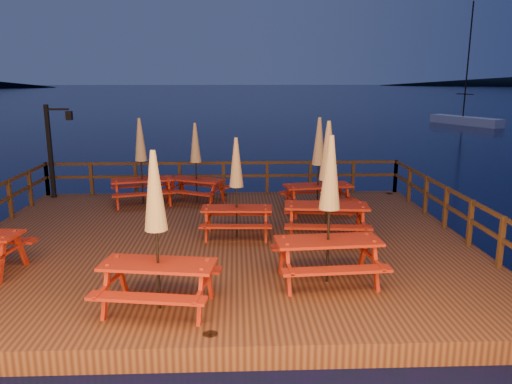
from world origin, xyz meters
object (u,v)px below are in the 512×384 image
sailboat (465,121)px  picnic_table_1 (236,186)px  picnic_table_2 (156,229)px  lamp_post (54,143)px

sailboat → picnic_table_1: (-20.66, -32.58, 1.31)m
picnic_table_2 → picnic_table_1: bearing=80.0°
lamp_post → picnic_table_1: bearing=-36.8°
picnic_table_1 → picnic_table_2: (-1.33, -3.88, 0.14)m
lamp_post → sailboat: size_ratio=0.28×
lamp_post → sailboat: sailboat is taller
picnic_table_1 → picnic_table_2: picnic_table_2 is taller
lamp_post → picnic_table_2: size_ratio=1.10×
picnic_table_1 → picnic_table_2: size_ratio=0.90×
lamp_post → picnic_table_2: bearing=-61.4°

